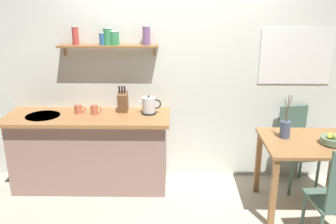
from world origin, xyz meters
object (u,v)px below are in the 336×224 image
twig_vase (285,129)px  electric_kettle (149,106)px  coffee_mug_spare (95,109)px  fruit_bowl (333,140)px  coffee_mug_by_sink (78,109)px  knife_block (123,101)px  dining_table (309,153)px  dining_chair_far (295,144)px

twig_vase → electric_kettle: twig_vase is taller
electric_kettle → coffee_mug_spare: (-0.61, -0.03, -0.04)m
fruit_bowl → coffee_mug_by_sink: 2.70m
fruit_bowl → knife_block: knife_block is taller
twig_vase → dining_table: bearing=-22.1°
twig_vase → knife_block: bearing=165.3°
electric_kettle → knife_block: bearing=169.6°
fruit_bowl → twig_vase: size_ratio=0.51×
fruit_bowl → coffee_mug_by_sink: size_ratio=1.87×
dining_chair_far → coffee_mug_by_sink: 2.53m
dining_chair_far → coffee_mug_by_sink: bearing=-178.8°
fruit_bowl → twig_vase: 0.46m
electric_kettle → coffee_mug_by_sink: electric_kettle is taller
twig_vase → electric_kettle: bearing=164.5°
dining_table → twig_vase: bearing=157.9°
dining_chair_far → coffee_mug_spare: coffee_mug_spare is taller
dining_table → electric_kettle: electric_kettle is taller
dining_chair_far → coffee_mug_by_sink: (-2.50, -0.05, 0.43)m
dining_table → twig_vase: twig_vase is taller
dining_table → fruit_bowl: bearing=-21.1°
knife_block → coffee_mug_by_sink: (-0.50, -0.06, -0.07)m
dining_chair_far → knife_block: (-2.00, 0.01, 0.51)m
fruit_bowl → coffee_mug_spare: 2.51m
fruit_bowl → twig_vase: twig_vase is taller
dining_table → electric_kettle: bearing=163.5°
twig_vase → coffee_mug_by_sink: size_ratio=3.65×
dining_chair_far → coffee_mug_by_sink: coffee_mug_by_sink is taller
electric_kettle → coffee_mug_by_sink: 0.80m
fruit_bowl → coffee_mug_spare: bearing=167.8°
coffee_mug_by_sink → coffee_mug_spare: size_ratio=1.02×
dining_chair_far → twig_vase: 0.63m
dining_chair_far → twig_vase: twig_vase is taller
electric_kettle → coffee_mug_spare: electric_kettle is taller
electric_kettle → coffee_mug_spare: bearing=-177.0°
fruit_bowl → electric_kettle: electric_kettle is taller
dining_table → fruit_bowl: size_ratio=4.00×
fruit_bowl → coffee_mug_spare: size_ratio=1.91×
dining_chair_far → knife_block: 2.06m
dining_table → fruit_bowl: 0.27m
electric_kettle → dining_chair_far: bearing=1.6°
dining_table → fruit_bowl: (0.19, -0.07, 0.17)m
twig_vase → electric_kettle: 1.48m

